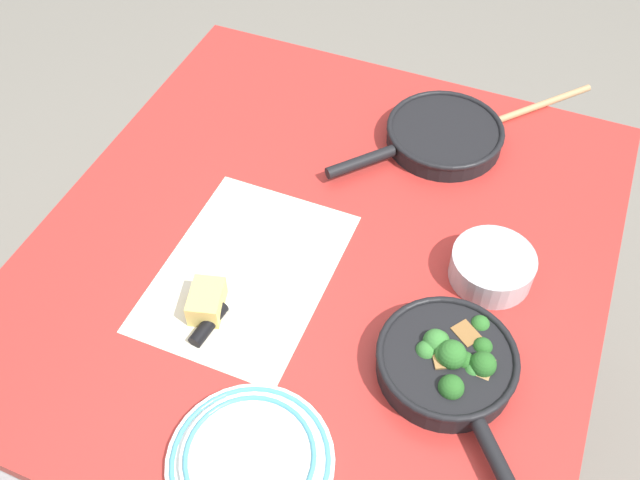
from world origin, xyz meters
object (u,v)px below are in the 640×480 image
object	(u,v)px
cheese_block	(207,302)
dinner_plate_stack	(250,459)
skillet_broccoli	(450,362)
prep_bowl_steel	(492,267)
grater_knife	(225,305)
skillet_eggs	(443,135)
wooden_spoon	(497,121)

from	to	relation	value
cheese_block	dinner_plate_stack	xyz separation A→B (m)	(-0.22, -0.19, -0.01)
skillet_broccoli	prep_bowl_steel	size ratio (longest dim) A/B	2.02
skillet_broccoli	dinner_plate_stack	size ratio (longest dim) A/B	1.19
skillet_broccoli	grater_knife	xyz separation A→B (m)	(-0.02, 0.39, -0.02)
cheese_block	grater_knife	bearing A→B (deg)	-58.70
cheese_block	prep_bowl_steel	world-z (taller)	prep_bowl_steel
dinner_plate_stack	prep_bowl_steel	size ratio (longest dim) A/B	1.69
skillet_eggs	dinner_plate_stack	world-z (taller)	skillet_eggs
skillet_broccoli	prep_bowl_steel	xyz separation A→B (m)	(0.21, -0.02, -0.00)
skillet_broccoli	prep_bowl_steel	bearing A→B (deg)	135.40
wooden_spoon	prep_bowl_steel	distance (m)	0.42
dinner_plate_stack	grater_knife	bearing A→B (deg)	34.78
skillet_eggs	grater_knife	xyz separation A→B (m)	(-0.54, 0.23, -0.01)
dinner_plate_stack	prep_bowl_steel	distance (m)	0.53
skillet_eggs	prep_bowl_steel	bearing A→B (deg)	71.17
skillet_eggs	cheese_block	bearing A→B (deg)	16.80
wooden_spoon	prep_bowl_steel	xyz separation A→B (m)	(-0.41, -0.08, 0.02)
cheese_block	dinner_plate_stack	world-z (taller)	cheese_block
cheese_block	skillet_eggs	bearing A→B (deg)	-24.37
skillet_eggs	skillet_broccoli	bearing A→B (deg)	58.18
wooden_spoon	grater_knife	world-z (taller)	grater_knife
skillet_broccoli	cheese_block	world-z (taller)	skillet_broccoli
cheese_block	dinner_plate_stack	distance (m)	0.29
skillet_eggs	cheese_block	size ratio (longest dim) A/B	3.77
grater_knife	prep_bowl_steel	bearing A→B (deg)	-53.00
wooden_spoon	cheese_block	distance (m)	0.75
wooden_spoon	grater_knife	size ratio (longest dim) A/B	1.27
skillet_broccoli	prep_bowl_steel	world-z (taller)	skillet_broccoli
wooden_spoon	grater_knife	distance (m)	0.72
skillet_eggs	grater_knife	bearing A→B (deg)	18.38
skillet_broccoli	dinner_plate_stack	world-z (taller)	skillet_broccoli
wooden_spoon	cheese_block	world-z (taller)	cheese_block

